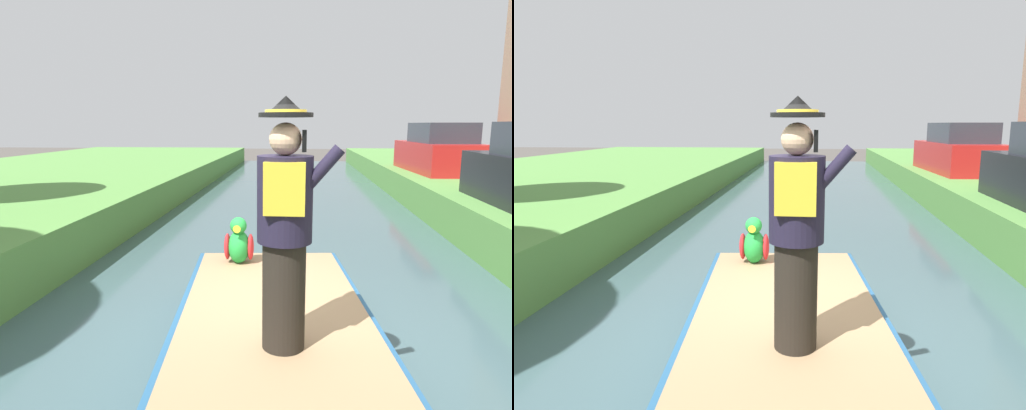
# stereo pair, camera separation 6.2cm
# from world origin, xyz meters

# --- Properties ---
(ground_plane) EXTENTS (80.00, 80.00, 0.00)m
(ground_plane) POSITION_xyz_m (0.00, 0.00, 0.00)
(ground_plane) COLOR #4C4742
(canal_water) EXTENTS (6.34, 48.00, 0.10)m
(canal_water) POSITION_xyz_m (0.00, 0.00, 0.05)
(canal_water) COLOR #3D565B
(canal_water) RESTS_ON ground
(boat) EXTENTS (2.20, 4.36, 0.61)m
(boat) POSITION_xyz_m (0.00, -0.40, 0.40)
(boat) COLOR #23517A
(boat) RESTS_ON canal_water
(person_pirate) EXTENTS (0.61, 0.42, 1.85)m
(person_pirate) POSITION_xyz_m (0.09, -0.95, 1.64)
(person_pirate) COLOR black
(person_pirate) RESTS_ON boat
(parrot_plush) EXTENTS (0.36, 0.34, 0.57)m
(parrot_plush) POSITION_xyz_m (-0.51, 1.08, 0.95)
(parrot_plush) COLOR green
(parrot_plush) RESTS_ON boat
(parked_car_red) EXTENTS (1.87, 4.07, 1.50)m
(parked_car_red) POSITION_xyz_m (4.54, 10.27, 1.54)
(parked_car_red) COLOR red
(parked_car_red) RESTS_ON grass_bank_far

